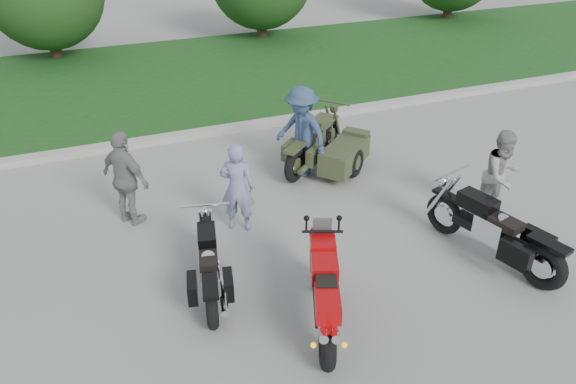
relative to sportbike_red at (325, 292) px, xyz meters
name	(u,v)px	position (x,y,z in m)	size (l,w,h in m)	color
ground	(311,291)	(0.14, 0.72, -0.59)	(80.00, 80.00, 0.00)	#9D9E98
curb	(207,132)	(0.14, 6.72, -0.51)	(60.00, 0.30, 0.15)	#A7A49D
grass_strip	(171,79)	(0.14, 10.87, -0.52)	(60.00, 8.00, 0.14)	#265D20
sportbike_red	(325,292)	(0.00, 0.00, 0.00)	(0.94, 2.01, 1.00)	black
cruiser_left	(210,269)	(-1.23, 1.24, -0.16)	(0.61, 2.15, 0.84)	black
cruiser_right	(497,234)	(3.10, 0.34, -0.09)	(0.89, 2.50, 0.98)	black
cruiser_sidecar	(331,151)	(2.04, 4.08, -0.15)	(2.08, 2.10, 0.93)	black
person_stripe	(237,187)	(-0.34, 2.72, 0.21)	(0.58, 0.38, 1.59)	#8282B1
person_grey	(501,175)	(4.00, 1.41, 0.23)	(0.79, 0.62, 1.63)	gray
person_denim	(301,132)	(1.42, 4.16, 0.33)	(1.19, 0.68, 1.84)	#32476A
person_back	(126,179)	(-2.03, 3.59, 0.27)	(1.01, 0.42, 1.72)	gray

